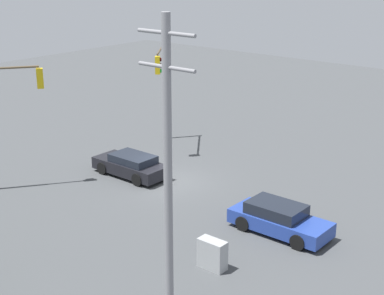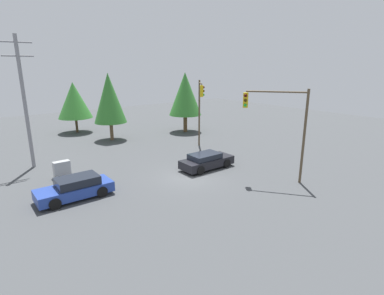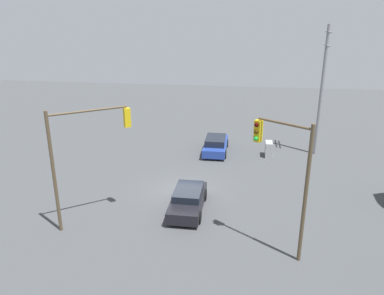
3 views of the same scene
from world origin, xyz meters
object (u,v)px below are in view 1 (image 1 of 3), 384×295
electrical_cabinet (212,254)px  traffic_signal_main (162,77)px  sedan_blue (279,219)px  traffic_signal_cross (9,106)px  sedan_dark (131,165)px

electrical_cabinet → traffic_signal_main: bearing=139.5°
sedan_blue → electrical_cabinet: bearing=-4.8°
electrical_cabinet → traffic_signal_cross: bearing=179.7°
traffic_signal_cross → electrical_cabinet: size_ratio=5.48×
traffic_signal_main → electrical_cabinet: size_ratio=5.40×
electrical_cabinet → sedan_blue: bearing=85.2°
sedan_blue → traffic_signal_main: size_ratio=0.69×
electrical_cabinet → sedan_dark: bearing=152.2°
sedan_dark → traffic_signal_cross: (-3.55, -5.16, 3.91)m
sedan_blue → electrical_cabinet: size_ratio=3.72×
sedan_blue → traffic_signal_cross: (-13.82, -4.37, 3.88)m
sedan_blue → sedan_dark: (-10.27, 0.79, -0.03)m
sedan_blue → traffic_signal_main: (-12.57, 6.00, 3.92)m
traffic_signal_main → electrical_cabinet: (12.19, -10.43, -3.97)m
sedan_blue → traffic_signal_cross: size_ratio=0.68×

